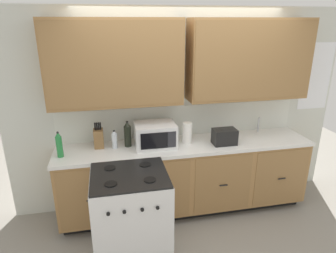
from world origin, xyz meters
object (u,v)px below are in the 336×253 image
(toaster, at_px, (224,137))
(bottle_green, at_px, (59,145))
(paper_towel_roll, at_px, (187,133))
(bottle_clear, at_px, (114,139))
(stove_range, at_px, (131,215))
(bottle_dark, at_px, (128,134))
(microwave, at_px, (155,135))
(knife_block, at_px, (99,138))

(toaster, height_order, bottle_green, bottle_green)
(toaster, bearing_deg, bottle_green, 179.04)
(paper_towel_roll, relative_size, bottle_clear, 1.17)
(stove_range, relative_size, bottle_green, 3.24)
(stove_range, height_order, bottle_dark, bottle_dark)
(microwave, height_order, bottle_clear, microwave)
(stove_range, relative_size, knife_block, 3.06)
(knife_block, bearing_deg, bottle_dark, -6.37)
(microwave, xyz_separation_m, bottle_clear, (-0.48, 0.04, -0.03))
(bottle_green, bearing_deg, paper_towel_roll, 3.81)
(microwave, distance_m, paper_towel_roll, 0.40)
(toaster, bearing_deg, bottle_clear, 173.30)
(stove_range, bearing_deg, bottle_dark, 86.02)
(toaster, xyz_separation_m, knife_block, (-1.48, 0.22, 0.02))
(bottle_clear, bearing_deg, toaster, -6.70)
(paper_towel_roll, xyz_separation_m, bottle_green, (-1.47, -0.10, 0.01))
(stove_range, distance_m, knife_block, 0.99)
(knife_block, height_order, bottle_green, knife_block)
(paper_towel_roll, distance_m, bottle_dark, 0.72)
(paper_towel_roll, xyz_separation_m, bottle_dark, (-0.72, 0.05, 0.02))
(microwave, distance_m, toaster, 0.84)
(knife_block, height_order, bottle_clear, knife_block)
(knife_block, bearing_deg, microwave, -8.77)
(stove_range, xyz_separation_m, toaster, (1.20, 0.53, 0.56))
(stove_range, bearing_deg, toaster, 23.78)
(knife_block, height_order, bottle_dark, bottle_dark)
(toaster, bearing_deg, knife_block, 171.70)
(paper_towel_roll, xyz_separation_m, bottle_clear, (-0.87, 0.02, -0.02))
(bottle_dark, bearing_deg, paper_towel_roll, -3.92)
(bottle_dark, bearing_deg, microwave, -11.28)
(toaster, height_order, bottle_dark, bottle_dark)
(microwave, bearing_deg, bottle_green, -175.54)
(microwave, bearing_deg, bottle_dark, 168.72)
(toaster, distance_m, bottle_dark, 1.16)
(microwave, relative_size, bottle_green, 1.64)
(toaster, bearing_deg, paper_towel_roll, 163.27)
(paper_towel_roll, bearing_deg, knife_block, 175.29)
(knife_block, bearing_deg, paper_towel_roll, -4.71)
(knife_block, xyz_separation_m, paper_towel_roll, (1.05, -0.09, 0.01))
(microwave, distance_m, bottle_green, 1.07)
(bottle_dark, relative_size, bottle_green, 1.06)
(paper_towel_roll, relative_size, bottle_dark, 0.83)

